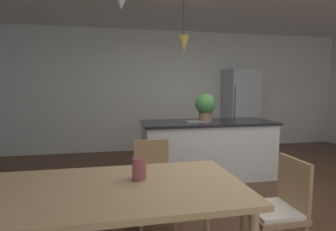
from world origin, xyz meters
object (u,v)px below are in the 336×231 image
object	(u,v)px
kitchen_island	(207,149)
chair_far_right	(154,179)
vase_on_dining_table	(139,169)
refrigerator	(240,110)
dining_table	(113,196)
chair_kitchen_end	(278,208)
potted_plant_on_island	(205,106)

from	to	relation	value
kitchen_island	chair_far_right	bearing A→B (deg)	-129.65
vase_on_dining_table	refrigerator	bearing A→B (deg)	54.35
dining_table	kitchen_island	size ratio (longest dim) A/B	0.88
chair_kitchen_end	refrigerator	distance (m)	4.20
chair_kitchen_end	refrigerator	bearing A→B (deg)	67.58
chair_kitchen_end	potted_plant_on_island	bearing A→B (deg)	86.44
chair_far_right	chair_kitchen_end	xyz separation A→B (m)	(0.88, -0.87, 0.00)
refrigerator	potted_plant_on_island	distance (m)	2.27
dining_table	chair_far_right	distance (m)	0.98
dining_table	refrigerator	world-z (taller)	refrigerator
kitchen_island	potted_plant_on_island	world-z (taller)	potted_plant_on_island
chair_kitchen_end	kitchen_island	world-z (taller)	kitchen_island
dining_table	kitchen_island	world-z (taller)	kitchen_island
dining_table	potted_plant_on_island	xyz separation A→B (m)	(1.42, 2.14, 0.46)
refrigerator	dining_table	bearing A→B (deg)	-126.72
chair_kitchen_end	refrigerator	size ratio (longest dim) A/B	0.47
kitchen_island	vase_on_dining_table	world-z (taller)	kitchen_island
dining_table	vase_on_dining_table	xyz separation A→B (m)	(0.19, 0.11, 0.15)
chair_far_right	vase_on_dining_table	bearing A→B (deg)	-106.23
dining_table	kitchen_island	distance (m)	2.60
dining_table	refrigerator	bearing A→B (deg)	53.28
chair_kitchen_end	potted_plant_on_island	xyz separation A→B (m)	(0.13, 2.14, 0.67)
chair_far_right	kitchen_island	size ratio (longest dim) A/B	0.42
chair_kitchen_end	vase_on_dining_table	distance (m)	1.16
vase_on_dining_table	chair_kitchen_end	bearing A→B (deg)	-5.81
kitchen_island	vase_on_dining_table	size ratio (longest dim) A/B	12.94
chair_kitchen_end	dining_table	bearing A→B (deg)	180.00
refrigerator	vase_on_dining_table	bearing A→B (deg)	-125.65
chair_far_right	dining_table	bearing A→B (deg)	-115.37
chair_far_right	refrigerator	world-z (taller)	refrigerator
dining_table	potted_plant_on_island	bearing A→B (deg)	56.41
chair_far_right	vase_on_dining_table	world-z (taller)	vase_on_dining_table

